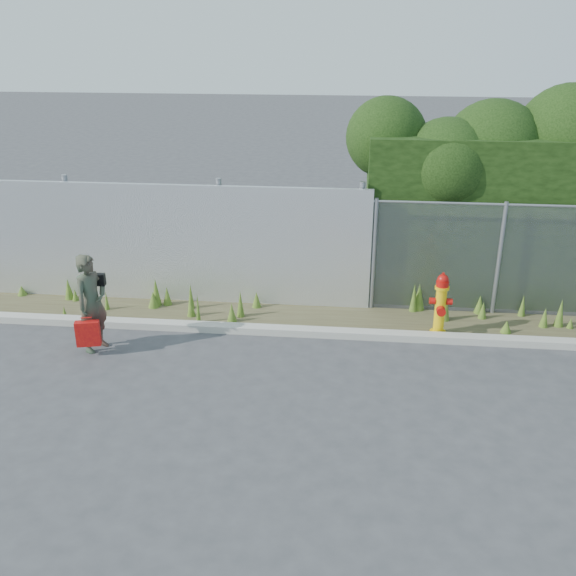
# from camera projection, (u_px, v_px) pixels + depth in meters

# --- Properties ---
(ground) EXTENTS (80.00, 80.00, 0.00)m
(ground) POSITION_uv_depth(u_px,v_px,m) (299.00, 392.00, 9.01)
(ground) COLOR #3C3C3E
(ground) RESTS_ON ground
(curb) EXTENTS (16.00, 0.22, 0.12)m
(curb) POSITION_uv_depth(u_px,v_px,m) (308.00, 332.00, 10.64)
(curb) COLOR #A8A598
(curb) RESTS_ON ground
(weed_strip) EXTENTS (16.00, 1.31, 0.55)m
(weed_strip) POSITION_uv_depth(u_px,v_px,m) (349.00, 312.00, 11.19)
(weed_strip) COLOR #49432A
(weed_strip) RESTS_ON ground
(corrugated_fence) EXTENTS (8.50, 0.21, 2.30)m
(corrugated_fence) POSITION_uv_depth(u_px,v_px,m) (136.00, 243.00, 11.66)
(corrugated_fence) COLOR silver
(corrugated_fence) RESTS_ON ground
(chainlink_fence) EXTENTS (6.50, 0.07, 2.05)m
(chainlink_fence) POSITION_uv_depth(u_px,v_px,m) (562.00, 261.00, 10.96)
(chainlink_fence) COLOR gray
(chainlink_fence) RESTS_ON ground
(hedge) EXTENTS (7.73, 2.09, 3.87)m
(hedge) POSITION_uv_depth(u_px,v_px,m) (562.00, 185.00, 11.51)
(hedge) COLOR black
(hedge) RESTS_ON ground
(fire_hydrant) EXTENTS (0.37, 0.33, 1.10)m
(fire_hydrant) POSITION_uv_depth(u_px,v_px,m) (440.00, 305.00, 10.48)
(fire_hydrant) COLOR yellow
(fire_hydrant) RESTS_ON ground
(woman) EXTENTS (0.58, 0.68, 1.58)m
(woman) POSITION_uv_depth(u_px,v_px,m) (92.00, 303.00, 9.93)
(woman) COLOR #0F6442
(woman) RESTS_ON ground
(red_tote_bag) EXTENTS (0.36, 0.13, 0.48)m
(red_tote_bag) POSITION_uv_depth(u_px,v_px,m) (88.00, 333.00, 9.87)
(red_tote_bag) COLOR #9E090E
(black_shoulder_bag) EXTENTS (0.25, 0.11, 0.19)m
(black_shoulder_bag) POSITION_uv_depth(u_px,v_px,m) (97.00, 279.00, 9.99)
(black_shoulder_bag) COLOR black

